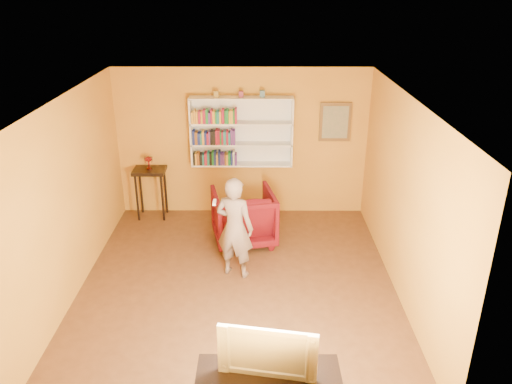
# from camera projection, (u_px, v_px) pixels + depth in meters

# --- Properties ---
(room_shell) EXTENTS (5.30, 5.80, 2.88)m
(room_shell) POSITION_uv_depth(u_px,v_px,m) (237.00, 222.00, 6.83)
(room_shell) COLOR #4F3019
(room_shell) RESTS_ON ground
(bookshelf) EXTENTS (1.80, 0.29, 1.23)m
(bookshelf) POSITION_uv_depth(u_px,v_px,m) (242.00, 131.00, 8.81)
(bookshelf) COLOR white
(bookshelf) RESTS_ON room_shell
(books_row_lower) EXTENTS (0.77, 0.19, 0.26)m
(books_row_lower) POSITION_uv_depth(u_px,v_px,m) (215.00, 158.00, 8.90)
(books_row_lower) COLOR black
(books_row_lower) RESTS_ON bookshelf
(books_row_middle) EXTENTS (0.75, 0.19, 0.27)m
(books_row_middle) POSITION_uv_depth(u_px,v_px,m) (214.00, 137.00, 8.75)
(books_row_middle) COLOR navy
(books_row_middle) RESTS_ON bookshelf
(books_row_upper) EXTENTS (0.78, 0.19, 0.26)m
(books_row_upper) POSITION_uv_depth(u_px,v_px,m) (215.00, 116.00, 8.60)
(books_row_upper) COLOR gold
(books_row_upper) RESTS_ON bookshelf
(ornament_left) EXTENTS (0.08, 0.08, 0.11)m
(ornament_left) POSITION_uv_depth(u_px,v_px,m) (216.00, 94.00, 8.49)
(ornament_left) COLOR #A3832E
(ornament_left) RESTS_ON bookshelf
(ornament_centre) EXTENTS (0.08, 0.08, 0.10)m
(ornament_centre) POSITION_uv_depth(u_px,v_px,m) (241.00, 94.00, 8.49)
(ornament_centre) COLOR maroon
(ornament_centre) RESTS_ON bookshelf
(ornament_right) EXTENTS (0.09, 0.09, 0.12)m
(ornament_right) POSITION_uv_depth(u_px,v_px,m) (262.00, 94.00, 8.49)
(ornament_right) COLOR #466775
(ornament_right) RESTS_ON bookshelf
(framed_painting) EXTENTS (0.55, 0.05, 0.70)m
(framed_painting) POSITION_uv_depth(u_px,v_px,m) (335.00, 122.00, 8.79)
(framed_painting) COLOR brown
(framed_painting) RESTS_ON room_shell
(console_table) EXTENTS (0.57, 0.44, 0.94)m
(console_table) POSITION_uv_depth(u_px,v_px,m) (150.00, 177.00, 8.99)
(console_table) COLOR black
(console_table) RESTS_ON ground
(ruby_lustre) EXTENTS (0.15, 0.15, 0.23)m
(ruby_lustre) POSITION_uv_depth(u_px,v_px,m) (149.00, 160.00, 8.86)
(ruby_lustre) COLOR maroon
(ruby_lustre) RESTS_ON console_table
(armchair) EXTENTS (1.15, 1.18, 0.91)m
(armchair) POSITION_uv_depth(u_px,v_px,m) (244.00, 217.00, 8.24)
(armchair) COLOR #49050F
(armchair) RESTS_ON ground
(person) EXTENTS (0.66, 0.54, 1.55)m
(person) POSITION_uv_depth(u_px,v_px,m) (235.00, 228.00, 7.18)
(person) COLOR #746055
(person) RESTS_ON ground
(game_remote) EXTENTS (0.04, 0.15, 0.04)m
(game_remote) POSITION_uv_depth(u_px,v_px,m) (214.00, 202.00, 6.78)
(game_remote) COLOR white
(game_remote) RESTS_ON person
(television) EXTENTS (0.97, 0.29, 0.56)m
(television) POSITION_uv_depth(u_px,v_px,m) (269.00, 347.00, 4.85)
(television) COLOR black
(television) RESTS_ON tv_cabinet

